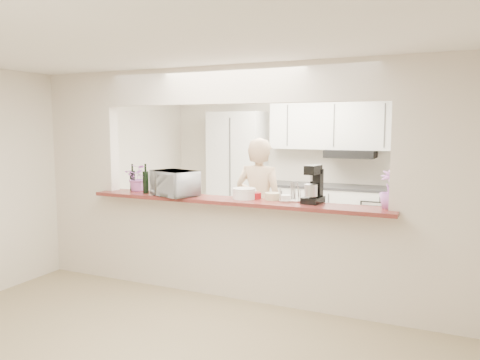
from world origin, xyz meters
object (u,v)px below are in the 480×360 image
Objects in this scene: stand_mixer at (314,186)px; person at (259,208)px; toaster_oven at (174,183)px; refrigerator at (444,198)px.

stand_mixer is 0.23× the size of person.
stand_mixer reaches higher than toaster_oven.
person is (-2.09, -1.85, 0.01)m from refrigerator.
stand_mixer is at bearing 140.94° from person.
person is at bearing 74.46° from toaster_oven.
person is (0.66, 0.90, -0.37)m from toaster_oven.
toaster_oven is at bearing 54.23° from person.
person is (-0.89, 0.74, -0.41)m from stand_mixer.
refrigerator is 3.32× the size of toaster_oven.
person reaches higher than toaster_oven.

